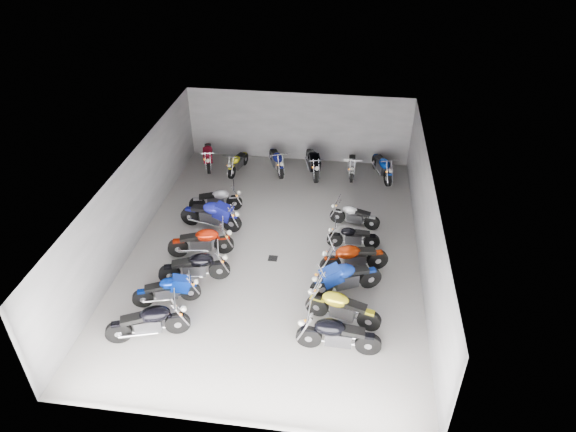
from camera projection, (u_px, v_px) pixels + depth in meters
The scene contains 24 objects.
ground at pixel (275, 250), 18.19m from camera, with size 14.00×14.00×0.00m, color gray.
wall_back at pixel (298, 127), 23.05m from camera, with size 10.00×0.10×3.20m, color gray.
wall_left at pixel (133, 202), 17.85m from camera, with size 0.10×14.00×3.20m, color gray.
wall_right at pixel (425, 223), 16.75m from camera, with size 0.10×14.00×3.20m, color gray.
ceiling at pixel (274, 170), 16.39m from camera, with size 10.00×14.00×0.04m, color black.
drain_grate at pixel (273, 258), 17.78m from camera, with size 0.32×0.32×0.01m, color black.
motorcycle_left_a at pixel (149, 322), 14.48m from camera, with size 2.28×0.96×1.04m.
motorcycle_left_b at pixel (167, 290), 15.68m from camera, with size 2.01×0.82×0.92m.
motorcycle_left_c at pixel (195, 267), 16.52m from camera, with size 2.26×0.77×1.01m.
motorcycle_left_d at pixel (201, 242), 17.67m from camera, with size 2.25×0.72×1.00m.
motorcycle_left_e at pixel (211, 215), 18.99m from camera, with size 2.40×0.58×1.06m.
motorcycle_left_f at pixel (216, 200), 20.01m from camera, with size 2.06×0.65×0.92m.
motorcycle_right_a at pixel (337, 335), 14.08m from camera, with size 2.37×0.47×1.04m.
motorcycle_right_b at pixel (342, 308), 14.99m from camera, with size 2.26×0.72×1.01m.
motorcycle_right_c at pixel (345, 278), 16.04m from camera, with size 2.23×1.14×1.05m.
motorcycle_right_d at pixel (354, 258), 16.92m from camera, with size 2.26×0.85×1.02m.
motorcycle_right_e at pixel (353, 237), 18.07m from camera, with size 1.87×0.39×0.82m.
motorcycle_right_f at pixel (354, 216), 19.17m from camera, with size 1.89×0.55×0.84m.
motorcycle_back_a at pixel (208, 155), 23.13m from camera, with size 0.71×2.15×0.96m.
motorcycle_back_b at pixel (238, 162), 22.68m from camera, with size 0.56×1.89×0.84m.
motorcycle_back_c at pixel (277, 160), 22.72m from camera, with size 0.95×2.02×0.94m.
motorcycle_back_d at pixel (313, 162), 22.49m from camera, with size 0.79×2.30×1.03m.
motorcycle_back_e at pixel (352, 165), 22.44m from camera, with size 0.39×1.95×0.86m.
motorcycle_back_f at pixel (382, 167), 22.22m from camera, with size 0.84×2.12×0.96m.
Camera 1 is at (2.37, -14.24, 11.14)m, focal length 32.00 mm.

